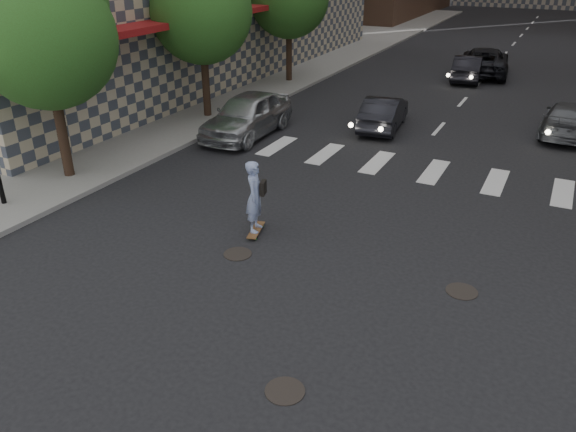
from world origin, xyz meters
The scene contains 13 objects.
ground centered at (0.00, 0.00, 0.00)m, with size 160.00×160.00×0.00m, color black.
sidewalk_left centered at (-14.50, 20.00, 0.07)m, with size 13.00×80.00×0.15m, color gray.
tree_a centered at (-9.45, 3.14, 4.65)m, with size 4.20×4.20×6.60m.
tree_b centered at (-9.45, 11.14, 4.65)m, with size 4.20×4.20×6.60m.
manhole_a centered at (1.20, -2.50, 0.01)m, with size 0.70×0.70×0.02m, color black.
manhole_b centered at (-2.00, 1.20, 0.01)m, with size 0.70×0.70×0.02m, color black.
manhole_c centered at (3.30, 2.00, 0.01)m, with size 0.70×0.70×0.02m, color black.
skateboarder centered at (-2.15, 2.39, 1.06)m, with size 0.62×1.05×2.03m.
silver_sedan centered at (-6.66, 9.63, 0.85)m, with size 2.01×4.99×1.70m, color #ABAEB2.
traffic_car_a centered at (-2.12, 13.00, 0.67)m, with size 1.42×4.07×1.34m, color black.
traffic_car_b centered at (4.75, 15.43, 0.65)m, with size 1.83×4.50×1.31m, color #53565A.
traffic_car_c centered at (-0.21, 26.00, 0.78)m, with size 2.60×5.63×1.56m, color black.
traffic_car_e centered at (-0.79, 24.00, 0.70)m, with size 1.47×4.23×1.39m, color black.
Camera 1 is at (4.56, -9.05, 6.91)m, focal length 35.00 mm.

